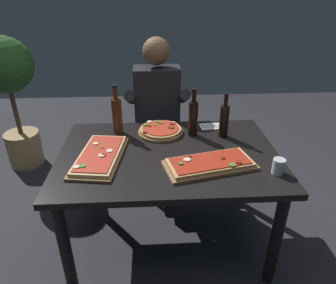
% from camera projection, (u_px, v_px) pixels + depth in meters
% --- Properties ---
extents(ground_plane, '(6.40, 6.40, 0.00)m').
position_uv_depth(ground_plane, '(168.00, 238.00, 2.33)').
color(ground_plane, '#2D2D33').
extents(dining_table, '(1.40, 0.96, 0.74)m').
position_uv_depth(dining_table, '(168.00, 165.00, 2.03)').
color(dining_table, black).
rests_on(dining_table, ground_plane).
extents(pizza_rectangular_front, '(0.58, 0.36, 0.05)m').
position_uv_depth(pizza_rectangular_front, '(210.00, 164.00, 1.83)').
color(pizza_rectangular_front, olive).
rests_on(pizza_rectangular_front, dining_table).
extents(pizza_rectangular_left, '(0.33, 0.55, 0.05)m').
position_uv_depth(pizza_rectangular_left, '(100.00, 156.00, 1.91)').
color(pizza_rectangular_left, olive).
rests_on(pizza_rectangular_left, dining_table).
extents(pizza_round_far, '(0.33, 0.33, 0.05)m').
position_uv_depth(pizza_round_far, '(161.00, 130.00, 2.23)').
color(pizza_round_far, brown).
rests_on(pizza_round_far, dining_table).
extents(wine_bottle_dark, '(0.06, 0.06, 0.32)m').
position_uv_depth(wine_bottle_dark, '(224.00, 120.00, 2.14)').
color(wine_bottle_dark, black).
rests_on(wine_bottle_dark, dining_table).
extents(oil_bottle_amber, '(0.07, 0.07, 0.34)m').
position_uv_depth(oil_bottle_amber, '(193.00, 117.00, 2.15)').
color(oil_bottle_amber, black).
rests_on(oil_bottle_amber, dining_table).
extents(vinegar_bottle_green, '(0.07, 0.07, 0.35)m').
position_uv_depth(vinegar_bottle_green, '(117.00, 115.00, 2.18)').
color(vinegar_bottle_green, '#47230F').
rests_on(vinegar_bottle_green, dining_table).
extents(tumbler_near_camera, '(0.07, 0.07, 0.09)m').
position_uv_depth(tumbler_near_camera, '(278.00, 167.00, 1.76)').
color(tumbler_near_camera, silver).
rests_on(tumbler_near_camera, dining_table).
extents(napkin_cutlery_set, '(0.19, 0.12, 0.01)m').
position_uv_depth(napkin_cutlery_set, '(212.00, 126.00, 2.33)').
color(napkin_cutlery_set, white).
rests_on(napkin_cutlery_set, dining_table).
extents(diner_chair, '(0.44, 0.44, 0.87)m').
position_uv_depth(diner_chair, '(157.00, 130.00, 2.86)').
color(diner_chair, '#3D2B1E').
rests_on(diner_chair, ground_plane).
extents(seated_diner, '(0.53, 0.41, 1.33)m').
position_uv_depth(seated_diner, '(157.00, 109.00, 2.63)').
color(seated_diner, '#23232D').
rests_on(seated_diner, ground_plane).
extents(potted_plant_corner, '(0.51, 0.51, 1.29)m').
position_uv_depth(potted_plant_corner, '(9.00, 86.00, 2.89)').
color(potted_plant_corner, tan).
rests_on(potted_plant_corner, ground_plane).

